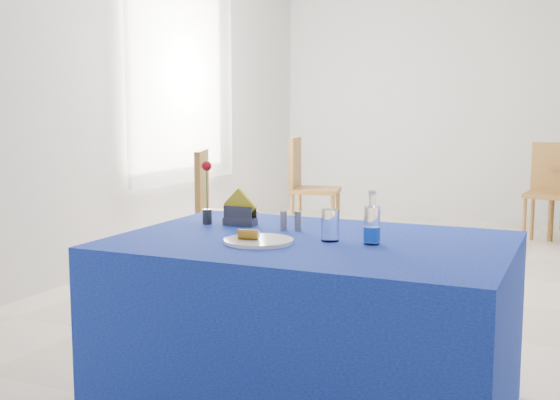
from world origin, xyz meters
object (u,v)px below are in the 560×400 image
(plate, at_px, (259,241))
(blue_table, at_px, (311,328))
(water_bottle, at_px, (372,226))
(chair_win_a, at_px, (216,205))
(chair_bg_left, at_px, (552,186))
(chair_win_b, at_px, (306,181))

(plate, bearing_deg, blue_table, 44.89)
(water_bottle, bearing_deg, chair_win_a, 132.14)
(blue_table, distance_m, chair_bg_left, 4.55)
(blue_table, distance_m, water_bottle, 0.52)
(chair_bg_left, xyz_separation_m, chair_win_b, (-2.21, -0.81, 0.03))
(chair_bg_left, distance_m, chair_win_b, 2.35)
(plate, height_order, water_bottle, water_bottle)
(water_bottle, relative_size, chair_win_b, 0.21)
(water_bottle, xyz_separation_m, chair_win_b, (-1.74, 3.68, -0.24))
(water_bottle, bearing_deg, plate, -159.63)
(chair_win_a, bearing_deg, blue_table, -163.17)
(blue_table, bearing_deg, chair_bg_left, 80.80)
(chair_bg_left, bearing_deg, blue_table, -92.10)
(plate, xyz_separation_m, chair_win_a, (-1.39, 2.16, -0.20))
(chair_win_a, bearing_deg, plate, -168.34)
(chair_bg_left, xyz_separation_m, chair_win_a, (-2.28, -2.49, 0.01))
(blue_table, relative_size, chair_win_b, 1.57)
(blue_table, bearing_deg, plate, -135.11)
(plate, height_order, chair_win_b, chair_win_b)
(chair_win_b, bearing_deg, chair_bg_left, -81.76)
(plate, xyz_separation_m, chair_bg_left, (0.89, 4.65, -0.21))
(chair_win_a, bearing_deg, chair_bg_left, -63.57)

